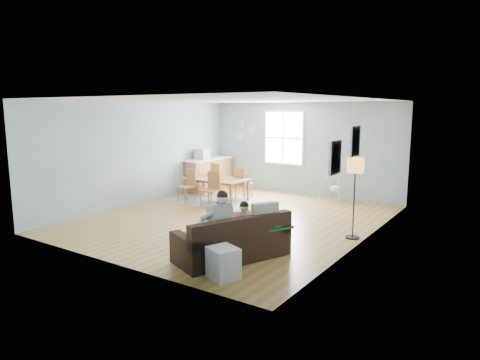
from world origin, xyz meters
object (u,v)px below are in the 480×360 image
Objects in this scene: father at (215,222)px; floor_lamp at (355,172)px; counter at (209,174)px; dining_table at (216,189)px; chair_ne at (242,181)px; storage_cube at (223,263)px; chair_nw at (218,177)px; chair_se at (212,187)px; chair_sw at (188,184)px; toddler at (241,219)px; baby_swing at (336,188)px; sofa at (234,243)px; monitor at (202,154)px.

father is 2.96m from floor_lamp.
floor_lamp is 0.89× the size of counter.
chair_ne is (0.50, 0.56, 0.19)m from dining_table.
storage_cube is 0.57× the size of chair_nw.
father is at bearing -52.38° from dining_table.
floor_lamp is at bearing 73.13° from storage_cube.
storage_cube is 4.81m from chair_se.
chair_sw is at bearing 136.13° from storage_cube.
chair_se is (-3.07, 3.70, 0.27)m from storage_cube.
toddler is 0.83× the size of chair_nw.
dining_table is at bearing 163.29° from floor_lamp.
floor_lamp reaches higher than storage_cube.
chair_sw is 4.03m from baby_swing.
sofa is 4.01m from chair_se.
chair_se is 2.18m from monitor.
floor_lamp is at bearing 58.84° from toddler.
chair_nw is at bearing 84.68° from chair_sw.
monitor is at bearing 158.93° from floor_lamp.
floor_lamp reaches higher than father.
chair_ne reaches higher than dining_table.
floor_lamp reaches higher than chair_sw.
counter is 1.86× the size of baby_swing.
chair_ne is at bearing 83.70° from chair_se.
toddler reaches higher than storage_cube.
chair_sw is (-0.50, -0.56, 0.20)m from dining_table.
floor_lamp is 4.98m from chair_sw.
chair_sw is at bearing -131.72° from chair_ne.
father is at bearing -136.88° from sofa.
toddler is 0.88× the size of chair_ne.
chair_sw reaches higher than chair_ne.
chair_sw is 0.50× the size of counter.
storage_cube is 5.47m from chair_sw.
chair_sw is 1.51m from chair_ne.
father is 1.56× the size of toddler.
chair_sw reaches higher than sofa.
baby_swing reaches higher than sofa.
sofa is 4.90m from chair_ne.
chair_sw is 0.99× the size of chair_se.
storage_cube is at bearing -43.87° from chair_sw.
chair_nw is at bearing 126.34° from father.
chair_ne is (-2.93, 4.91, 0.26)m from storage_cube.
chair_se reaches higher than storage_cube.
chair_ne is 2.59m from baby_swing.
sofa is 3.86× the size of storage_cube.
father reaches higher than storage_cube.
chair_sw reaches higher than baby_swing.
chair_nw is 0.53× the size of counter.
toddler reaches higher than sofa.
chair_sw reaches higher than dining_table.
dining_table is at bearing 119.54° from chair_se.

